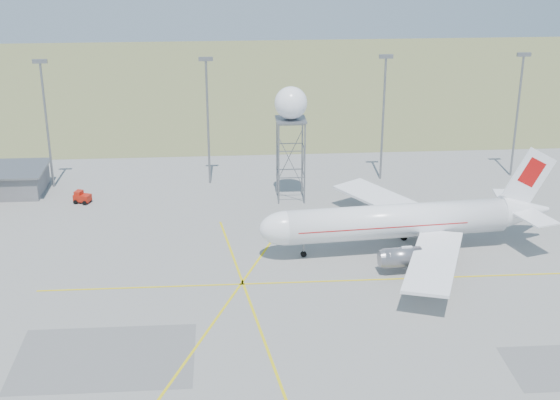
{
  "coord_description": "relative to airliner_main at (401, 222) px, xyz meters",
  "views": [
    {
      "loc": [
        -7.26,
        -53.52,
        43.36
      ],
      "look_at": [
        -0.47,
        40.0,
        6.82
      ],
      "focal_mm": 50.0,
      "sensor_mm": 36.0,
      "label": 1
    }
  ],
  "objects": [
    {
      "name": "radar_tower",
      "position": [
        -12.73,
        19.6,
        5.77
      ],
      "size": [
        4.85,
        4.85,
        17.57
      ],
      "color": "slate",
      "rests_on": "ground"
    },
    {
      "name": "airliner_main",
      "position": [
        0.0,
        0.0,
        0.0
      ],
      "size": [
        39.22,
        38.01,
        13.34
      ],
      "rotation": [
        0.0,
        0.0,
        3.23
      ],
      "color": "white",
      "rests_on": "ground"
    },
    {
      "name": "mast_a",
      "position": [
        -50.16,
        27.83,
        7.98
      ],
      "size": [
        2.2,
        0.5,
        20.5
      ],
      "color": "slate",
      "rests_on": "ground"
    },
    {
      "name": "mast_b",
      "position": [
        -25.16,
        27.83,
        7.98
      ],
      "size": [
        2.2,
        0.5,
        20.5
      ],
      "color": "slate",
      "rests_on": "ground"
    },
    {
      "name": "grass_strip",
      "position": [
        -15.16,
        101.83,
        -4.07
      ],
      "size": [
        400.0,
        120.0,
        0.03
      ],
      "primitive_type": "cube",
      "color": "#5F6638",
      "rests_on": "ground"
    },
    {
      "name": "mast_c",
      "position": [
        2.84,
        27.83,
        7.98
      ],
      "size": [
        2.2,
        0.5,
        20.5
      ],
      "color": "slate",
      "rests_on": "ground"
    },
    {
      "name": "baggage_tug",
      "position": [
        -44.41,
        20.34,
        -3.38
      ],
      "size": [
        2.8,
        2.58,
        1.87
      ],
      "rotation": [
        0.0,
        0.0,
        -0.35
      ],
      "color": "#AB1A0C",
      "rests_on": "ground"
    },
    {
      "name": "mast_d",
      "position": [
        24.84,
        27.83,
        7.98
      ],
      "size": [
        2.2,
        0.5,
        20.5
      ],
      "color": "slate",
      "rests_on": "ground"
    }
  ]
}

